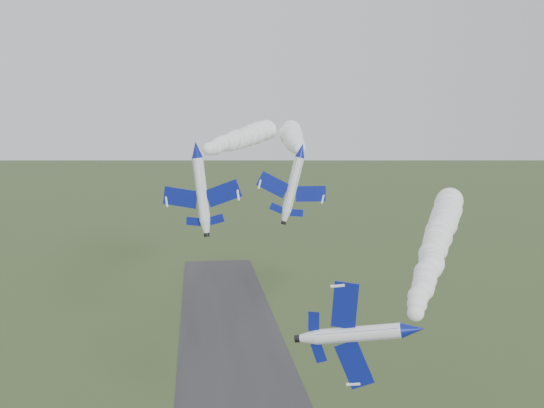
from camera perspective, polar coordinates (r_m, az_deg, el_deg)
The scene contains 6 objects.
jet_lead at distance 61.61m, azimuth 13.15°, elevation -11.46°, with size 7.37×12.56×10.66m.
smoke_trail_jet_lead at distance 102.98m, azimuth 15.41°, elevation -3.06°, with size 5.90×80.25×5.90m, color white, non-canonical shape.
jet_pair_left at distance 84.01m, azimuth -7.15°, elevation 5.12°, with size 11.18×13.04×3.34m.
smoke_trail_jet_pair_left at distance 116.30m, azimuth -2.61°, elevation 6.30°, with size 4.68×59.30×4.68m, color white, non-canonical shape.
jet_pair_right at distance 84.74m, azimuth 2.79°, elevation 5.08°, with size 9.61×11.77×3.48m.
smoke_trail_jet_pair_right at distance 119.56m, azimuth 2.00°, elevation 6.19°, with size 5.01×64.29×5.01m, color white, non-canonical shape.
Camera 1 is at (-7.72, -61.14, 47.72)m, focal length 40.00 mm.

